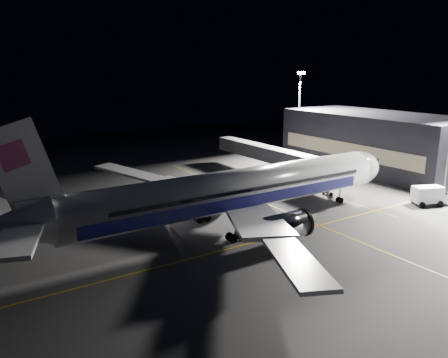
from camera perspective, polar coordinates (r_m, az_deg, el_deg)
ground at (r=61.06m, az=1.59°, el=-6.19°), size 200.00×200.00×0.00m
guide_line_main at (r=66.90m, az=8.71°, el=-4.50°), size 0.25×80.00×0.01m
guide_line_cross at (r=56.55m, az=5.05°, el=-7.95°), size 70.00×0.25×0.01m
guide_line_side at (r=81.73m, az=10.43°, el=-1.11°), size 0.25×40.00×0.01m
airliner at (r=58.88m, az=0.76°, el=-1.67°), size 61.48×54.22×16.64m
terminal at (r=100.58m, az=19.10°, el=4.70°), size 18.12×40.00×12.00m
jet_bridge at (r=86.56m, az=6.93°, el=2.99°), size 3.60×34.40×6.30m
floodlight_mast_north at (r=107.64m, az=9.78°, el=9.27°), size 2.40×0.68×20.70m
service_truck at (r=77.45m, az=25.37°, el=-1.89°), size 6.36×4.38×3.03m
baggage_tug at (r=66.58m, az=-8.86°, el=-3.93°), size 2.49×2.15×1.60m
safety_cone_a at (r=68.13m, az=-4.15°, el=-3.72°), size 0.46×0.46×0.69m
safety_cone_b at (r=67.34m, az=3.90°, el=-3.98°), size 0.39×0.39×0.58m
safety_cone_c at (r=60.46m, az=-6.89°, el=-6.17°), size 0.43×0.43×0.65m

